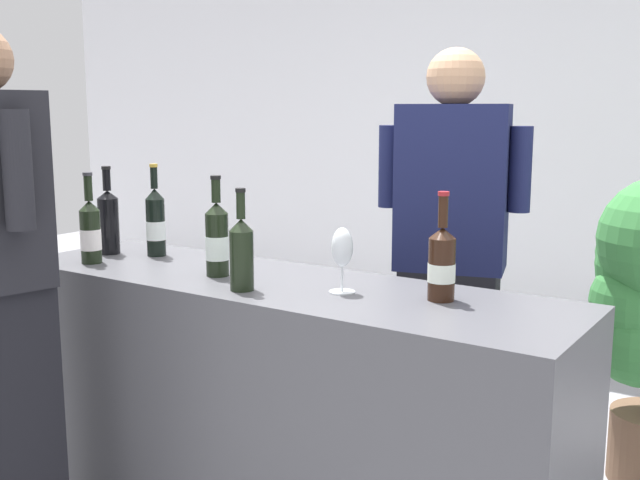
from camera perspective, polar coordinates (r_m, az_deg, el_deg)
name	(u,v)px	position (r m, az deg, el deg)	size (l,w,h in m)	color
wall_back	(540,118)	(4.72, 16.26, 8.78)	(8.00, 0.10, 2.80)	white
counter	(277,414)	(2.58, -3.27, -12.95)	(1.97, 0.56, 0.91)	#4C4C51
wine_bottle_0	(108,220)	(2.99, -15.65, 1.48)	(0.08, 0.08, 0.33)	black
wine_bottle_1	(242,252)	(2.30, -5.93, -0.89)	(0.07, 0.07, 0.31)	black
wine_bottle_2	(156,222)	(2.90, -12.28, 1.32)	(0.07, 0.07, 0.35)	black
wine_bottle_3	(217,239)	(2.51, -7.76, 0.06)	(0.08, 0.08, 0.33)	black
wine_bottle_4	(90,231)	(2.82, -16.91, 0.63)	(0.07, 0.07, 0.33)	black
wine_bottle_5	(442,263)	(2.20, 9.15, -1.73)	(0.08, 0.08, 0.32)	black
wine_glass	(342,250)	(2.26, 1.68, -0.78)	(0.08, 0.08, 0.20)	silver
person_server	(450,282)	(2.85, 9.74, -3.16)	(0.53, 0.34, 1.67)	black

